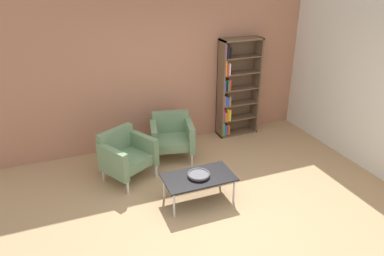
# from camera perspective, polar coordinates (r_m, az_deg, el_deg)

# --- Properties ---
(ground_plane) EXTENTS (8.32, 8.32, 0.00)m
(ground_plane) POSITION_cam_1_polar(r_m,az_deg,el_deg) (5.04, 4.13, -13.55)
(ground_plane) COLOR tan
(brick_back_panel) EXTENTS (6.40, 0.12, 2.90)m
(brick_back_panel) POSITION_cam_1_polar(r_m,az_deg,el_deg) (6.48, -4.90, 9.69)
(brick_back_panel) COLOR #A87056
(brick_back_panel) RESTS_ON ground_plane
(plaster_right_partition) EXTENTS (0.12, 5.20, 2.90)m
(plaster_right_partition) POSITION_cam_1_polar(r_m,az_deg,el_deg) (6.44, 25.96, 7.18)
(plaster_right_partition) COLOR silver
(plaster_right_partition) RESTS_ON ground_plane
(bookshelf_tall) EXTENTS (0.80, 0.30, 1.90)m
(bookshelf_tall) POSITION_cam_1_polar(r_m,az_deg,el_deg) (6.96, 6.86, 6.19)
(bookshelf_tall) COLOR brown
(bookshelf_tall) RESTS_ON ground_plane
(coffee_table_low) EXTENTS (1.00, 0.56, 0.40)m
(coffee_table_low) POSITION_cam_1_polar(r_m,az_deg,el_deg) (5.08, 1.08, -8.08)
(coffee_table_low) COLOR black
(coffee_table_low) RESTS_ON ground_plane
(decorative_bowl) EXTENTS (0.32, 0.32, 0.05)m
(decorative_bowl) POSITION_cam_1_polar(r_m,az_deg,el_deg) (5.04, 1.08, -7.44)
(decorative_bowl) COLOR #4C4C51
(decorative_bowl) RESTS_ON coffee_table_low
(armchair_near_window) EXTENTS (0.84, 0.79, 0.78)m
(armchair_near_window) POSITION_cam_1_polar(r_m,az_deg,el_deg) (6.19, -3.27, -1.24)
(armchair_near_window) COLOR slate
(armchair_near_window) RESTS_ON ground_plane
(armchair_corner_red) EXTENTS (0.93, 0.91, 0.78)m
(armchair_corner_red) POSITION_cam_1_polar(r_m,az_deg,el_deg) (5.68, -10.56, -4.16)
(armchair_corner_red) COLOR slate
(armchair_corner_red) RESTS_ON ground_plane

